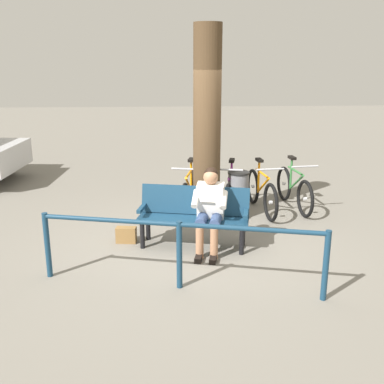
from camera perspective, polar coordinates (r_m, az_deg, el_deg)
ground_plane at (r=6.94m, az=-0.24°, el=-6.47°), size 40.00×40.00×0.00m
bench at (r=6.76m, az=0.24°, el=-2.50°), size 1.66×0.80×0.87m
person_reading at (r=6.52m, az=2.20°, el=-1.76°), size 0.54×0.82×1.20m
handbag at (r=7.04m, az=-8.11°, el=-5.26°), size 0.31×0.18×0.24m
tree_trunk at (r=7.53m, az=1.86°, el=7.99°), size 0.45×0.45×3.20m
litter_bin at (r=8.01m, az=5.70°, el=-0.31°), size 0.37×0.37×0.81m
bicycle_blue at (r=8.67m, az=12.46°, el=0.34°), size 0.48×1.67×0.94m
bicycle_orange at (r=8.36m, az=8.54°, el=-0.04°), size 0.48×1.67×0.94m
bicycle_purple at (r=8.27m, az=4.73°, el=-0.10°), size 0.54×1.65×0.94m
bicycle_green at (r=8.29m, az=-0.32°, el=0.00°), size 0.53×1.65×0.94m
railing_fence at (r=5.48m, az=-1.58°, el=-6.08°), size 3.36×0.83×0.85m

